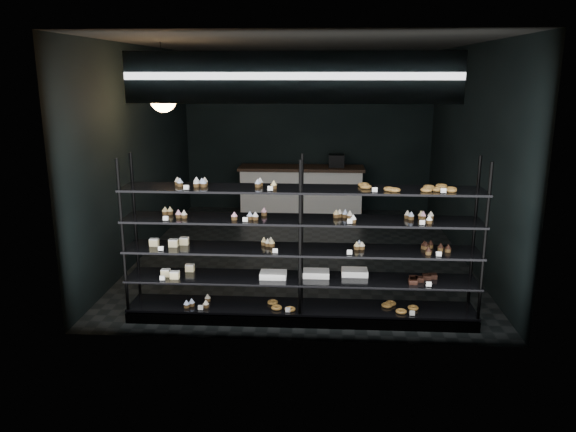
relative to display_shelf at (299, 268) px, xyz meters
The scene contains 5 objects.
room 2.64m from the display_shelf, 91.29° to the left, with size 5.01×6.01×3.20m.
display_shelf is the anchor object (origin of this frame).
signage 2.17m from the display_shelf, 96.62° to the right, with size 3.30×0.05×0.50m.
pendant_lamp 2.96m from the display_shelf, 143.06° to the left, with size 0.35×0.35×0.90m.
service_counter 4.95m from the display_shelf, 91.81° to the left, with size 2.48×0.65×1.23m.
Camera 1 is at (0.31, -8.50, 2.80)m, focal length 35.00 mm.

